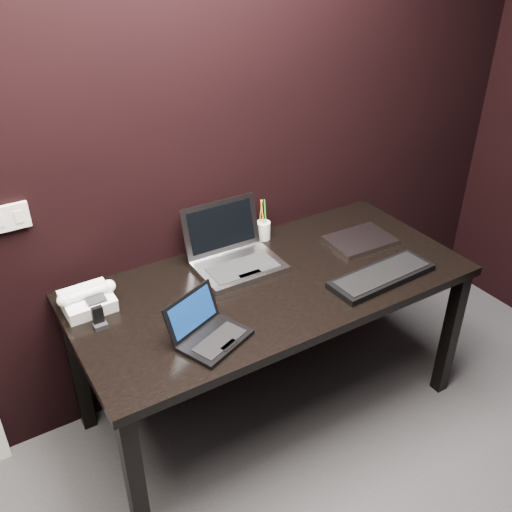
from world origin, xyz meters
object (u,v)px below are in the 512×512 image
silver_laptop (234,255)px  mobile_phone (99,320)px  pen_cup (263,230)px  desk_phone (88,300)px  desk (272,295)px  ext_keyboard (382,276)px  netbook (209,332)px  closed_laptop (360,240)px

silver_laptop → mobile_phone: bearing=-170.1°
silver_laptop → pen_cup: bearing=29.9°
silver_laptop → desk_phone: size_ratio=1.58×
silver_laptop → mobile_phone: (-0.65, -0.11, -0.02)m
mobile_phone → pen_cup: 0.92m
mobile_phone → desk_phone: bearing=90.3°
desk → ext_keyboard: (0.41, -0.23, 0.09)m
desk → netbook: 0.47m
desk → closed_laptop: closed_laptop is taller
desk → closed_laptop: size_ratio=5.48×
netbook → mobile_phone: size_ratio=3.63×
closed_laptop → mobile_phone: size_ratio=3.58×
desk_phone → pen_cup: size_ratio=1.14×
pen_cup → netbook: bearing=-137.0°
desk → netbook: netbook is taller
silver_laptop → desk_phone: 0.65m
closed_laptop → mobile_phone: mobile_phone is taller
desk_phone → pen_cup: (0.89, 0.12, 0.01)m
closed_laptop → desk_phone: size_ratio=1.33×
desk_phone → mobile_phone: desk_phone is taller
desk_phone → mobile_phone: bearing=-89.7°
netbook → pen_cup: (0.57, 0.53, 0.02)m
mobile_phone → ext_keyboard: bearing=-15.5°
desk → desk_phone: (-0.73, 0.21, 0.12)m
netbook → desk: bearing=26.3°
silver_laptop → mobile_phone: size_ratio=4.27×
desk → silver_laptop: (-0.08, 0.19, 0.13)m
desk → desk_phone: size_ratio=7.26×
netbook → ext_keyboard: bearing=-2.2°
desk_phone → silver_laptop: bearing=-1.6°
ext_keyboard → mobile_phone: size_ratio=5.70×
closed_laptop → pen_cup: size_ratio=1.52×
closed_laptop → desk_phone: bearing=173.0°
netbook → closed_laptop: (0.95, 0.26, -0.02)m
silver_laptop → closed_laptop: (0.61, -0.14, -0.04)m
desk → closed_laptop: (0.53, 0.06, 0.09)m
netbook → mobile_phone: 0.43m
mobile_phone → silver_laptop: bearing=9.9°
desk → closed_laptop: 0.55m
netbook → ext_keyboard: 0.82m
desk_phone → mobile_phone: size_ratio=2.70×
ext_keyboard → netbook: bearing=177.8°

